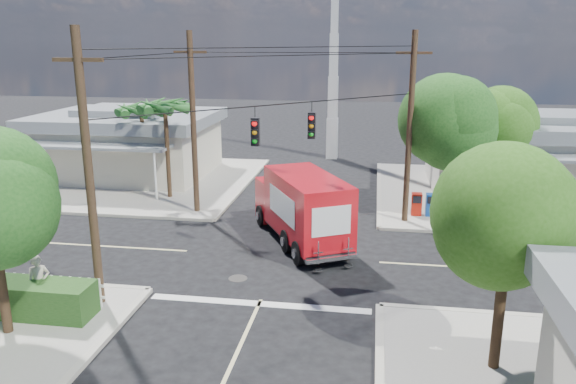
# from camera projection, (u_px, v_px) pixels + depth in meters

# --- Properties ---
(ground) EXTENTS (120.00, 120.00, 0.00)m
(ground) POSITION_uv_depth(u_px,v_px,m) (280.00, 257.00, 22.94)
(ground) COLOR black
(ground) RESTS_ON ground
(sidewalk_ne) EXTENTS (14.12, 14.12, 0.14)m
(sidewalk_ne) POSITION_uv_depth(u_px,v_px,m) (502.00, 195.00, 31.67)
(sidewalk_ne) COLOR #9E998F
(sidewalk_ne) RESTS_ON ground
(sidewalk_nw) EXTENTS (14.12, 14.12, 0.14)m
(sidewalk_nw) POSITION_uv_depth(u_px,v_px,m) (138.00, 181.00, 34.91)
(sidewalk_nw) COLOR #9E998F
(sidewalk_nw) RESTS_ON ground
(road_markings) EXTENTS (32.00, 32.00, 0.01)m
(road_markings) POSITION_uv_depth(u_px,v_px,m) (274.00, 271.00, 21.54)
(road_markings) COLOR beige
(road_markings) RESTS_ON ground
(building_ne) EXTENTS (11.80, 10.20, 4.50)m
(building_ne) POSITION_uv_depth(u_px,v_px,m) (532.00, 153.00, 31.87)
(building_ne) COLOR beige
(building_ne) RESTS_ON sidewalk_ne
(building_nw) EXTENTS (10.80, 10.20, 4.30)m
(building_nw) POSITION_uv_depth(u_px,v_px,m) (129.00, 142.00, 36.02)
(building_nw) COLOR beige
(building_nw) RESTS_ON sidewalk_nw
(radio_tower) EXTENTS (0.80, 0.80, 17.00)m
(radio_tower) POSITION_uv_depth(u_px,v_px,m) (333.00, 81.00, 40.44)
(radio_tower) COLOR silver
(radio_tower) RESTS_ON ground
(tree_ne_front) EXTENTS (4.21, 4.14, 6.66)m
(tree_ne_front) POSITION_uv_depth(u_px,v_px,m) (451.00, 121.00, 27.05)
(tree_ne_front) COLOR #422D1C
(tree_ne_front) RESTS_ON sidewalk_ne
(tree_ne_back) EXTENTS (3.77, 3.66, 5.82)m
(tree_ne_back) POSITION_uv_depth(u_px,v_px,m) (496.00, 128.00, 28.92)
(tree_ne_back) COLOR #422D1C
(tree_ne_back) RESTS_ON sidewalk_ne
(tree_se) EXTENTS (3.67, 3.54, 5.62)m
(tree_se) POSITION_uv_depth(u_px,v_px,m) (509.00, 229.00, 13.93)
(tree_se) COLOR #422D1C
(tree_se) RESTS_ON sidewalk_se
(palm_nw_front) EXTENTS (3.01, 3.08, 5.59)m
(palm_nw_front) POSITION_uv_depth(u_px,v_px,m) (165.00, 108.00, 29.88)
(palm_nw_front) COLOR #422D1C
(palm_nw_front) RESTS_ON sidewalk_nw
(palm_nw_back) EXTENTS (3.01, 3.08, 5.19)m
(palm_nw_back) POSITION_uv_depth(u_px,v_px,m) (141.00, 111.00, 31.70)
(palm_nw_back) COLOR #422D1C
(palm_nw_back) RESTS_ON sidewalk_nw
(utility_poles) EXTENTS (12.00, 10.68, 9.00)m
(utility_poles) POSITION_uv_depth(u_px,v_px,m) (249.00, 136.00, 23.48)
(utility_poles) COLOR #473321
(utility_poles) RESTS_ON ground
(picket_fence) EXTENTS (5.94, 0.06, 1.00)m
(picket_fence) POSITION_uv_depth(u_px,v_px,m) (20.00, 286.00, 18.59)
(picket_fence) COLOR silver
(picket_fence) RESTS_ON sidewalk_sw
(vending_boxes) EXTENTS (1.90, 0.50, 1.10)m
(vending_boxes) POSITION_uv_depth(u_px,v_px,m) (431.00, 205.00, 27.70)
(vending_boxes) COLOR #B01A0C
(vending_boxes) RESTS_ON sidewalk_ne
(delivery_truck) EXTENTS (5.20, 7.31, 3.10)m
(delivery_truck) POSITION_uv_depth(u_px,v_px,m) (301.00, 207.00, 24.23)
(delivery_truck) COLOR black
(delivery_truck) RESTS_ON ground
(pedestrian) EXTENTS (0.81, 0.76, 1.85)m
(pedestrian) POSITION_uv_depth(u_px,v_px,m) (39.00, 283.00, 17.91)
(pedestrian) COLOR #B8AE9B
(pedestrian) RESTS_ON sidewalk_sw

